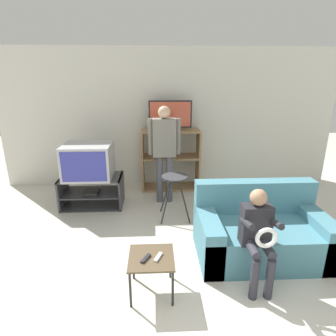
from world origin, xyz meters
TOP-DOWN VIEW (x-y plane):
  - wall_back at (0.00, 3.98)m, footprint 6.40×0.06m
  - tv_stand at (-1.34, 2.97)m, footprint 1.00×0.57m
  - television_main at (-1.36, 2.96)m, footprint 0.75×0.65m
  - media_shelf at (0.01, 3.68)m, footprint 1.08×0.46m
  - television_flat at (0.00, 3.67)m, footprint 0.78×0.20m
  - folding_stool at (0.00, 2.47)m, footprint 0.45×0.43m
  - snack_table at (-0.34, 0.90)m, footprint 0.44×0.44m
  - remote_control_black at (-0.39, 0.87)m, footprint 0.10×0.14m
  - remote_control_white at (-0.27, 0.88)m, footprint 0.09×0.15m
  - couch at (0.96, 1.49)m, footprint 1.51×0.88m
  - person_standing_adult at (-0.13, 3.06)m, footprint 0.53×0.20m
  - person_seated_child at (0.73, 0.99)m, footprint 0.33×0.43m

SIDE VIEW (x-z plane):
  - tv_stand at x=-1.34m, z-range 0.00..0.50m
  - couch at x=0.96m, z-range -0.13..0.71m
  - snack_table at x=-0.34m, z-range 0.15..0.56m
  - remote_control_black at x=-0.39m, z-range 0.41..0.43m
  - remote_control_white at x=-0.27m, z-range 0.41..0.43m
  - folding_stool at x=0.00m, z-range 0.22..0.90m
  - media_shelf at x=0.01m, z-range 0.01..1.16m
  - person_seated_child at x=0.73m, z-range 0.09..1.12m
  - television_main at x=-1.36m, z-range 0.51..1.06m
  - person_standing_adult at x=-0.13m, z-range 0.18..1.82m
  - wall_back at x=0.00m, z-range 0.00..2.60m
  - television_flat at x=0.00m, z-range 1.13..1.66m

